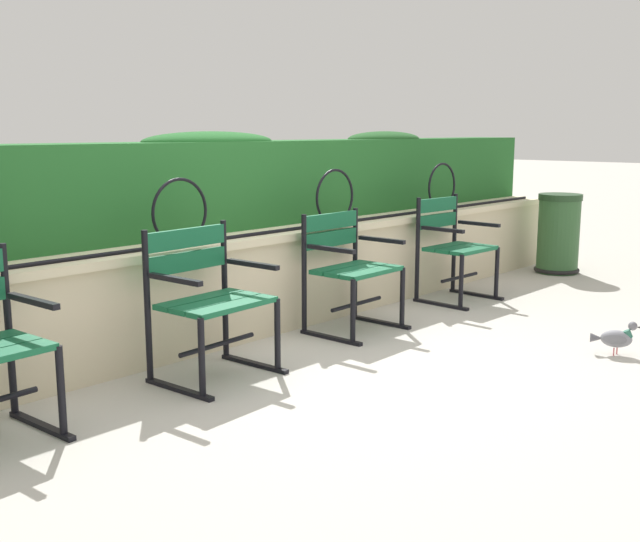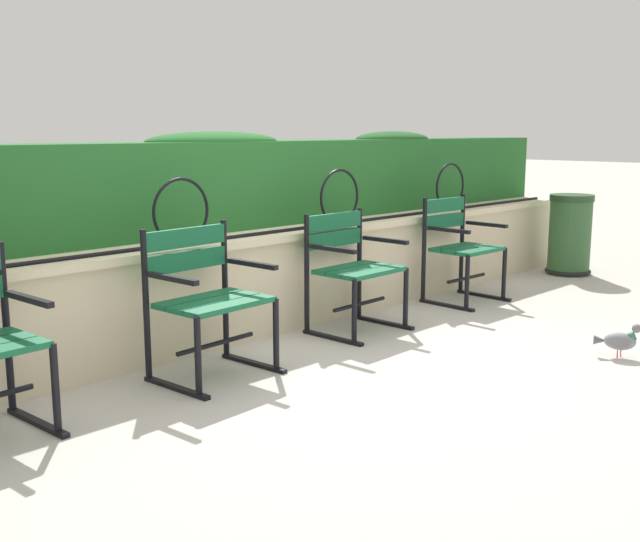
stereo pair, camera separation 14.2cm
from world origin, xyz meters
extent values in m
plane|color=#BCB7AD|center=(0.00, 0.00, 0.00)|extent=(60.00, 60.00, 0.00)
cube|color=beige|center=(0.00, 0.89, 0.32)|extent=(8.41, 0.35, 0.64)
cube|color=beige|center=(0.00, 0.89, 0.67)|extent=(8.41, 0.41, 0.05)
cylinder|color=black|center=(0.00, 0.82, 0.71)|extent=(7.85, 0.02, 0.02)
torus|color=black|center=(-0.52, 0.82, 0.90)|extent=(0.42, 0.02, 0.42)
torus|color=black|center=(0.92, 0.82, 0.90)|extent=(0.42, 0.02, 0.42)
torus|color=black|center=(2.36, 0.82, 0.90)|extent=(0.42, 0.02, 0.42)
cube|color=#236028|center=(0.00, 1.31, 1.00)|extent=(8.24, 0.49, 0.62)
ellipsoid|color=#1F5924|center=(0.14, 1.31, 1.32)|extent=(1.14, 0.44, 0.14)
ellipsoid|color=#215423|center=(2.16, 1.31, 1.32)|extent=(0.89, 0.44, 0.14)
cylinder|color=black|center=(-1.75, 0.59, 0.43)|extent=(0.04, 0.04, 0.87)
cylinder|color=black|center=(-1.73, 0.16, 0.22)|extent=(0.04, 0.04, 0.44)
cube|color=black|center=(-1.74, 0.35, 0.01)|extent=(0.06, 0.52, 0.02)
cube|color=black|center=(-1.74, 0.35, 0.62)|extent=(0.05, 0.40, 0.03)
cube|color=#145B38|center=(-0.68, 0.16, 0.44)|extent=(0.60, 0.16, 0.03)
cube|color=#145B38|center=(-0.68, 0.30, 0.44)|extent=(0.60, 0.16, 0.03)
cube|color=#145B38|center=(-0.69, 0.43, 0.44)|extent=(0.60, 0.16, 0.03)
cube|color=#145B38|center=(-0.70, 0.54, 0.79)|extent=(0.59, 0.06, 0.11)
cube|color=#145B38|center=(-0.70, 0.54, 0.65)|extent=(0.59, 0.06, 0.11)
cylinder|color=black|center=(-0.40, 0.56, 0.43)|extent=(0.04, 0.04, 0.86)
cylinder|color=black|center=(-0.38, 0.13, 0.22)|extent=(0.04, 0.04, 0.44)
cube|color=black|center=(-0.39, 0.32, 0.01)|extent=(0.07, 0.52, 0.02)
cube|color=black|center=(-0.39, 0.32, 0.62)|extent=(0.06, 0.40, 0.03)
cylinder|color=black|center=(-0.99, 0.52, 0.43)|extent=(0.04, 0.04, 0.86)
cylinder|color=black|center=(-0.97, 0.09, 0.22)|extent=(0.04, 0.04, 0.44)
cube|color=black|center=(-0.98, 0.28, 0.01)|extent=(0.07, 0.52, 0.02)
cube|color=black|center=(-0.98, 0.28, 0.62)|extent=(0.06, 0.40, 0.03)
cylinder|color=black|center=(-0.68, 0.30, 0.20)|extent=(0.56, 0.06, 0.03)
cube|color=#145B38|center=(0.65, 0.24, 0.44)|extent=(0.57, 0.14, 0.03)
cube|color=#145B38|center=(0.65, 0.37, 0.44)|extent=(0.57, 0.14, 0.03)
cube|color=#145B38|center=(0.64, 0.51, 0.44)|extent=(0.57, 0.14, 0.03)
cube|color=#145B38|center=(0.64, 0.61, 0.76)|extent=(0.57, 0.04, 0.11)
cube|color=#145B38|center=(0.64, 0.61, 0.64)|extent=(0.57, 0.04, 0.11)
cylinder|color=black|center=(0.92, 0.62, 0.42)|extent=(0.04, 0.04, 0.83)
cylinder|color=black|center=(0.93, 0.19, 0.22)|extent=(0.04, 0.04, 0.44)
cube|color=black|center=(0.93, 0.38, 0.01)|extent=(0.05, 0.52, 0.02)
cube|color=black|center=(0.93, 0.38, 0.62)|extent=(0.05, 0.40, 0.03)
cylinder|color=black|center=(0.36, 0.61, 0.42)|extent=(0.04, 0.04, 0.83)
cylinder|color=black|center=(0.37, 0.18, 0.22)|extent=(0.04, 0.04, 0.44)
cube|color=black|center=(0.36, 0.37, 0.01)|extent=(0.05, 0.52, 0.02)
cube|color=black|center=(0.36, 0.37, 0.62)|extent=(0.05, 0.40, 0.03)
cylinder|color=black|center=(0.65, 0.37, 0.20)|extent=(0.54, 0.04, 0.03)
cube|color=#145B38|center=(1.97, 0.23, 0.44)|extent=(0.53, 0.14, 0.03)
cube|color=#145B38|center=(1.98, 0.37, 0.44)|extent=(0.53, 0.14, 0.03)
cube|color=#145B38|center=(1.98, 0.50, 0.44)|extent=(0.53, 0.14, 0.03)
cube|color=#145B38|center=(1.98, 0.61, 0.78)|extent=(0.53, 0.05, 0.11)
cube|color=#145B38|center=(1.98, 0.61, 0.65)|extent=(0.53, 0.05, 0.11)
cylinder|color=black|center=(2.25, 0.60, 0.43)|extent=(0.04, 0.04, 0.86)
cylinder|color=black|center=(2.23, 0.17, 0.22)|extent=(0.04, 0.04, 0.44)
cube|color=black|center=(2.24, 0.36, 0.01)|extent=(0.06, 0.52, 0.02)
cube|color=black|center=(2.24, 0.36, 0.62)|extent=(0.05, 0.40, 0.03)
cylinder|color=black|center=(1.72, 0.62, 0.43)|extent=(0.04, 0.04, 0.86)
cylinder|color=black|center=(1.71, 0.19, 0.22)|extent=(0.04, 0.04, 0.44)
cube|color=black|center=(1.71, 0.38, 0.01)|extent=(0.06, 0.52, 0.02)
cube|color=black|center=(1.71, 0.38, 0.62)|extent=(0.05, 0.40, 0.03)
cylinder|color=black|center=(1.98, 0.37, 0.20)|extent=(0.50, 0.04, 0.03)
ellipsoid|color=gray|center=(1.30, -1.20, 0.11)|extent=(0.17, 0.21, 0.11)
cylinder|color=#2D6B56|center=(1.32, -1.27, 0.14)|extent=(0.06, 0.07, 0.06)
sphere|color=slate|center=(1.33, -1.29, 0.20)|extent=(0.06, 0.06, 0.06)
cone|color=#595960|center=(1.25, -1.10, 0.10)|extent=(0.09, 0.10, 0.06)
ellipsoid|color=slate|center=(1.33, -1.18, 0.11)|extent=(0.07, 0.14, 0.07)
ellipsoid|color=slate|center=(1.26, -1.21, 0.11)|extent=(0.07, 0.14, 0.07)
cylinder|color=#C6515B|center=(1.32, -1.21, 0.03)|extent=(0.01, 0.01, 0.05)
cylinder|color=#C6515B|center=(1.28, -1.20, 0.03)|extent=(0.01, 0.01, 0.05)
cylinder|color=#2D562D|center=(3.73, 0.34, 0.36)|extent=(0.40, 0.40, 0.72)
cylinder|color=#203C20|center=(3.73, 0.34, 0.75)|extent=(0.42, 0.42, 0.06)
torus|color=black|center=(3.73, 0.34, 0.03)|extent=(0.44, 0.44, 0.04)
camera|label=1|loc=(-3.41, -2.96, 1.40)|focal=43.17mm
camera|label=2|loc=(-3.32, -3.06, 1.40)|focal=43.17mm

